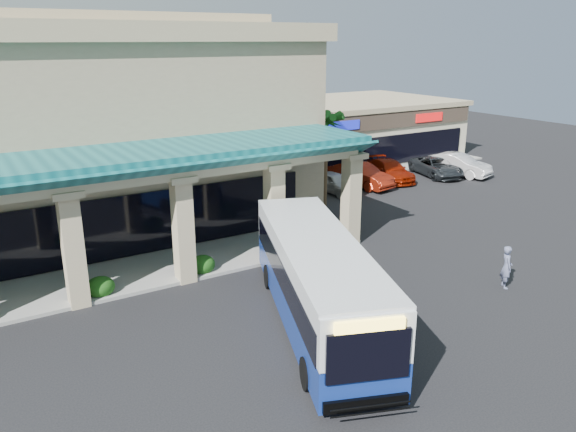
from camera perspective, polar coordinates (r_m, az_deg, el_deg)
ground at (r=22.20m, az=2.12°, el=-9.60°), size 110.00×110.00×0.00m
main_building at (r=32.82m, az=-26.28°, el=7.98°), size 30.80×14.80×11.35m
arcade at (r=24.49m, az=-23.00°, el=-1.18°), size 30.00×6.20×5.70m
strip_mall at (r=50.33m, az=4.08°, el=8.76°), size 22.50×12.50×4.90m
palm_0 at (r=34.32m, az=3.82°, el=6.06°), size 2.40×2.40×6.60m
palm_1 at (r=37.38m, az=2.40°, el=6.41°), size 2.40×2.40×5.80m
broadleaf_tree at (r=40.68m, az=-3.93°, el=6.59°), size 2.60×2.60×4.81m
transit_bus at (r=20.58m, az=2.98°, el=-6.79°), size 6.77×12.08×3.31m
pedestrian at (r=25.52m, az=21.32°, el=-4.84°), size 0.74×0.81×1.86m
car_silver at (r=38.70m, az=4.72°, el=3.42°), size 2.08×4.30×1.41m
car_white at (r=40.41m, az=7.38°, el=4.14°), size 2.60×5.31×1.68m
car_red at (r=42.65m, az=10.28°, el=4.58°), size 3.11×5.44×1.48m
car_gray at (r=44.76m, az=14.83°, el=4.84°), size 3.46×5.50×1.42m
car_extra at (r=45.39m, az=16.84°, el=5.02°), size 3.09×5.41×1.69m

